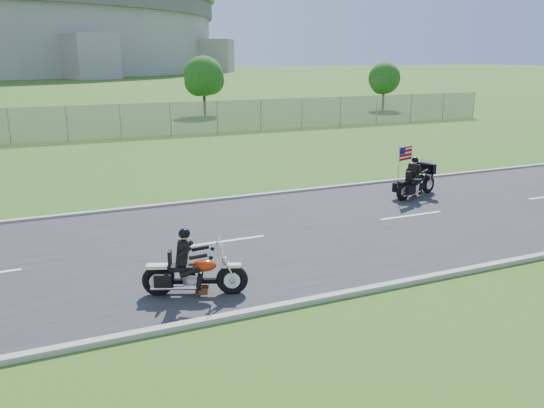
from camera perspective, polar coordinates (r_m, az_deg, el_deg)
name	(u,v)px	position (r m, az deg, el deg)	size (l,w,h in m)	color
ground	(293,233)	(14.80, 2.29, -3.16)	(420.00, 420.00, 0.00)	#28541A
road	(293,233)	(14.79, 2.29, -3.09)	(120.00, 8.00, 0.04)	#28282B
curb_north	(244,197)	(18.37, -3.07, 0.76)	(120.00, 0.18, 0.12)	#9E9B93
curb_south	(374,288)	(11.50, 10.97, -8.91)	(120.00, 0.18, 0.12)	#9E9B93
fence	(67,123)	(32.89, -21.21, 8.08)	(60.00, 0.03, 2.00)	gray
tree_fence_near	(204,78)	(44.39, -7.32, 13.28)	(3.52, 3.28, 4.75)	#382316
tree_fence_far	(384,80)	(49.45, 11.99, 12.92)	(3.08, 2.87, 4.20)	#382316
motorcycle_lead	(193,275)	(11.03, -8.48, -7.52)	(2.09, 1.03, 1.46)	black
motorcycle_follow	(416,183)	(19.04, 15.24, 2.16)	(2.09, 1.03, 1.80)	black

